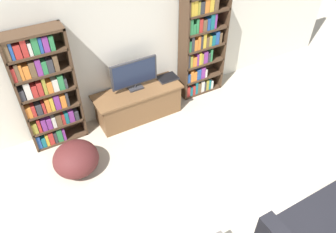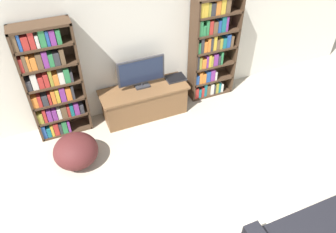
# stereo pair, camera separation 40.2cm
# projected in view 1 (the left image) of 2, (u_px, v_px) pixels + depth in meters

# --- Properties ---
(wall_back) EXTENTS (8.80, 0.06, 2.60)m
(wall_back) POSITION_uv_depth(u_px,v_px,m) (128.00, 39.00, 5.07)
(wall_back) COLOR silver
(wall_back) RESTS_ON ground_plane
(bookshelf_left) EXTENTS (0.82, 0.30, 1.86)m
(bookshelf_left) POSITION_uv_depth(u_px,v_px,m) (45.00, 90.00, 4.65)
(bookshelf_left) COLOR #422D1E
(bookshelf_left) RESTS_ON ground_plane
(bookshelf_right) EXTENTS (0.82, 0.30, 1.86)m
(bookshelf_right) POSITION_uv_depth(u_px,v_px,m) (200.00, 46.00, 5.64)
(bookshelf_right) COLOR #422D1E
(bookshelf_right) RESTS_ON ground_plane
(tv_stand) EXTENTS (1.47, 0.53, 0.53)m
(tv_stand) POSITION_uv_depth(u_px,v_px,m) (138.00, 103.00, 5.51)
(tv_stand) COLOR brown
(tv_stand) RESTS_ON ground_plane
(television) EXTENTS (0.78, 0.16, 0.52)m
(television) POSITION_uv_depth(u_px,v_px,m) (134.00, 74.00, 5.21)
(television) COLOR #2D2D33
(television) RESTS_ON tv_stand
(laptop) EXTENTS (0.34, 0.25, 0.03)m
(laptop) POSITION_uv_depth(u_px,v_px,m) (167.00, 78.00, 5.60)
(laptop) COLOR #28282D
(laptop) RESTS_ON tv_stand
(area_rug) EXTENTS (2.46, 1.90, 0.02)m
(area_rug) POSITION_uv_depth(u_px,v_px,m) (200.00, 198.00, 4.39)
(area_rug) COLOR beige
(area_rug) RESTS_ON ground_plane
(beanbag_ottoman) EXTENTS (0.64, 0.64, 0.47)m
(beanbag_ottoman) POSITION_uv_depth(u_px,v_px,m) (76.00, 159.00, 4.62)
(beanbag_ottoman) COLOR #4C1E1E
(beanbag_ottoman) RESTS_ON ground_plane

